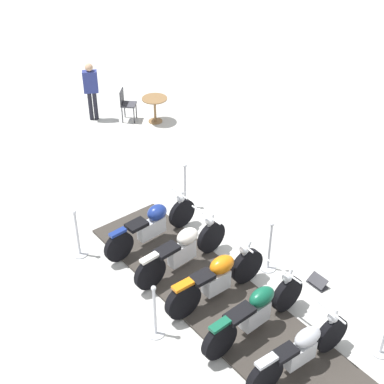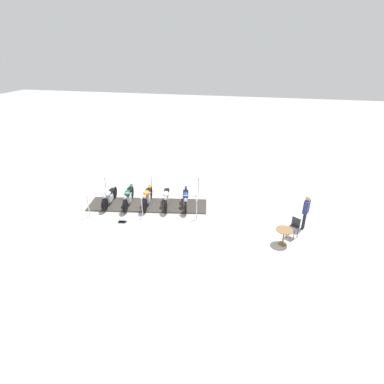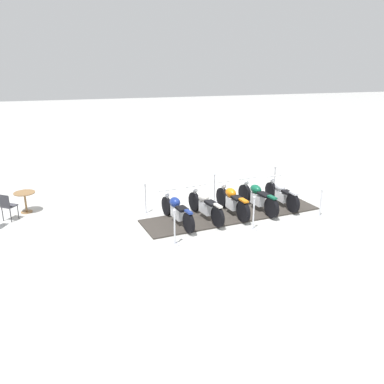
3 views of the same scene
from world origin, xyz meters
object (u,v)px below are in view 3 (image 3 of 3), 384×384
at_px(stanchion_right_mid, 214,193).
at_px(cafe_chair_near_table, 8,205).
at_px(motorcycle_cream, 205,205).
at_px(stanchion_right_front, 274,184).
at_px(stanchion_left_rear, 175,233).
at_px(motorcycle_forest, 257,197).
at_px(info_placard, 231,195).
at_px(motorcycle_chrome, 281,194).
at_px(stanchion_left_front, 320,208).
at_px(stanchion_right_rear, 146,203).
at_px(cafe_table, 25,197).
at_px(motorcycle_copper, 232,201).
at_px(motorcycle_navy, 176,210).
at_px(stanchion_left_mid, 253,218).

relative_size(stanchion_right_mid, cafe_chair_near_table, 1.23).
relative_size(motorcycle_cream, stanchion_right_front, 1.94).
xyz_separation_m(stanchion_left_rear, stanchion_right_front, (-4.82, -3.57, 0.04)).
distance_m(motorcycle_forest, stanchion_left_rear, 3.95).
relative_size(motorcycle_forest, info_placard, 5.38).
relative_size(motorcycle_chrome, stanchion_left_front, 2.09).
distance_m(stanchion_right_rear, cafe_table, 4.23).
bearing_deg(motorcycle_cream, info_placard, -52.37).
distance_m(motorcycle_cream, stanchion_right_front, 3.93).
height_order(motorcycle_forest, motorcycle_copper, motorcycle_copper).
relative_size(motorcycle_chrome, stanchion_right_mid, 1.83).
distance_m(stanchion_right_rear, cafe_chair_near_table, 4.55).
distance_m(motorcycle_navy, stanchion_right_front, 4.90).
bearing_deg(stanchion_left_mid, stanchion_right_mid, -80.38).
height_order(info_placard, cafe_table, cafe_table).
relative_size(motorcycle_chrome, stanchion_left_rear, 1.89).
height_order(motorcycle_chrome, motorcycle_copper, motorcycle_copper).
height_order(stanchion_left_mid, stanchion_right_front, stanchion_right_front).
bearing_deg(motorcycle_navy, stanchion_left_mid, -127.78).
bearing_deg(stanchion_left_front, motorcycle_cream, -10.97).
xyz_separation_m(stanchion_right_front, info_placard, (1.79, -0.10, -0.36)).
xyz_separation_m(motorcycle_forest, motorcycle_cream, (2.02, 0.34, 0.00)).
distance_m(motorcycle_chrome, motorcycle_forest, 1.03).
height_order(motorcycle_navy, stanchion_left_rear, stanchion_left_rear).
distance_m(motorcycle_navy, stanchion_left_mid, 2.48).
bearing_deg(motorcycle_chrome, stanchion_right_mid, 60.08).
distance_m(motorcycle_chrome, cafe_chair_near_table, 9.45).
distance_m(motorcycle_navy, stanchion_left_front, 4.93).
bearing_deg(motorcycle_chrome, motorcycle_forest, 93.23).
distance_m(motorcycle_chrome, info_placard, 2.10).
xyz_separation_m(motorcycle_navy, cafe_table, (4.89, -2.38, 0.05)).
height_order(motorcycle_navy, stanchion_left_front, stanchion_left_front).
bearing_deg(info_placard, cafe_chair_near_table, 173.83).
bearing_deg(motorcycle_copper, stanchion_left_mid, -179.24).
height_order(motorcycle_chrome, stanchion_right_mid, stanchion_right_mid).
relative_size(motorcycle_forest, stanchion_left_rear, 2.06).
bearing_deg(motorcycle_cream, cafe_table, 55.95).
relative_size(motorcycle_chrome, stanchion_right_front, 1.85).
xyz_separation_m(motorcycle_cream, cafe_chair_near_table, (6.36, -1.54, 0.03)).
bearing_deg(info_placard, stanchion_left_mid, -106.61).
xyz_separation_m(stanchion_left_rear, cafe_table, (4.51, -3.87, 0.18)).
relative_size(stanchion_left_rear, stanchion_left_front, 1.11).
xyz_separation_m(stanchion_right_mid, stanchion_right_front, (-2.64, -0.45, 0.03)).
height_order(motorcycle_copper, info_placard, motorcycle_copper).
bearing_deg(motorcycle_forest, cafe_table, 64.86).
height_order(motorcycle_forest, stanchion_right_front, stanchion_right_front).
height_order(stanchion_right_rear, cafe_table, stanchion_right_rear).
distance_m(motorcycle_navy, stanchion_right_rear, 1.46).
height_order(motorcycle_cream, stanchion_right_front, stanchion_right_front).
distance_m(stanchion_right_rear, stanchion_left_mid, 3.81).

